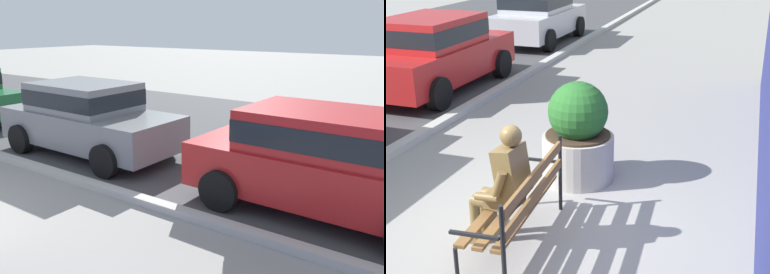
# 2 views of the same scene
# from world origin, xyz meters

# --- Properties ---
(ground_plane) EXTENTS (80.00, 80.00, 0.00)m
(ground_plane) POSITION_xyz_m (0.00, 0.00, 0.00)
(ground_plane) COLOR gray
(park_bench) EXTENTS (1.83, 0.64, 0.95)m
(park_bench) POSITION_xyz_m (-0.14, 0.01, 0.54)
(park_bench) COLOR brown
(park_bench) RESTS_ON ground
(bronze_statue_seated) EXTENTS (0.68, 0.77, 1.37)m
(bronze_statue_seated) POSITION_xyz_m (-0.15, 0.22, 0.67)
(bronze_statue_seated) COLOR brown
(bronze_statue_seated) RESTS_ON ground
(concrete_planter) EXTENTS (0.96, 0.96, 1.35)m
(concrete_planter) POSITION_xyz_m (1.66, -0.02, 0.61)
(concrete_planter) COLOR #A8A399
(concrete_planter) RESTS_ON ground
(parked_car_red) EXTENTS (4.11, 1.94, 1.56)m
(parked_car_red) POSITION_xyz_m (5.02, 4.26, 0.84)
(parked_car_red) COLOR #B21E1E
(parked_car_red) RESTS_ON ground
(parked_car_silver) EXTENTS (4.11, 1.94, 1.56)m
(parked_car_silver) POSITION_xyz_m (10.77, 4.26, 0.84)
(parked_car_silver) COLOR #B7B7BC
(parked_car_silver) RESTS_ON ground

